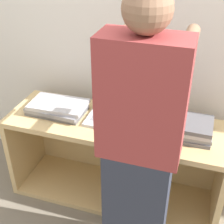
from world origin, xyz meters
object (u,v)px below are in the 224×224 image
Objects in this scene: laptop_stack_left at (57,108)px; laptop_stack_right at (180,127)px; person at (140,148)px; laptop_open at (118,112)px.

laptop_stack_left is 0.82m from laptop_stack_right.
person reaches higher than laptop_stack_right.
laptop_open is at bearing 6.76° from laptop_stack_left.
person is (0.25, -0.44, 0.10)m from laptop_open.
laptop_stack_right is at bearing -6.36° from laptop_open.
laptop_open reaches higher than laptop_stack_right.
laptop_open reaches higher than laptop_stack_left.
laptop_stack_left is at bearing -173.24° from laptop_open.
person reaches higher than laptop_open.
laptop_stack_right is (0.82, 0.00, 0.01)m from laptop_stack_left.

